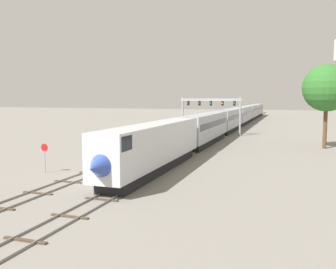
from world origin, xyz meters
The scene contains 7 objects.
ground_plane centered at (0.00, 0.00, 0.00)m, with size 400.00×400.00×0.00m, color gray.
track_main centered at (2.00, 60.00, 0.07)m, with size 2.60×200.00×0.16m.
track_near centered at (-3.50, 40.00, 0.07)m, with size 2.60×160.00×0.16m.
passenger_train centered at (2.00, 62.97, 2.61)m, with size 3.04×138.22×4.80m.
signal_gantry centered at (-0.25, 42.07, 5.57)m, with size 12.10×0.49×7.55m.
stop_sign centered at (-8.00, 0.86, 1.87)m, with size 0.76×0.08×2.88m.
trackside_tree_left centered at (19.48, 28.30, 8.70)m, with size 6.76×6.76×12.12m.
Camera 1 is at (14.75, -28.85, 7.35)m, focal length 39.13 mm.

